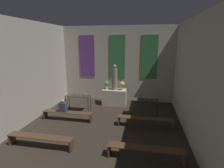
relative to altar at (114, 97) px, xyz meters
name	(u,v)px	position (x,y,z in m)	size (l,w,h in m)	color
wall_back	(117,64)	(0.00, 1.01, 1.92)	(7.32, 0.16, 4.75)	#B2AD9E
wall_left	(9,78)	(-3.60, -4.05, 1.89)	(0.12, 10.25, 4.75)	#B2AD9E
wall_right	(202,86)	(3.60, -4.05, 1.89)	(0.12, 10.25, 4.75)	#B2AD9E
altar	(114,97)	(0.00, 0.00, 0.00)	(1.43, 0.72, 0.97)	#BCB29E
statue	(114,78)	(0.00, 0.00, 1.19)	(0.34, 0.34, 1.52)	gray
flower_vase_left	(107,84)	(-0.46, 0.00, 0.79)	(0.32, 0.32, 0.50)	beige
flower_vase_right	(122,85)	(0.46, 0.00, 0.79)	(0.32, 0.32, 0.50)	beige
candle_rack_left	(78,98)	(-1.82, -1.33, 0.29)	(1.35, 0.51, 1.08)	#332D28
candle_rack_right	(145,102)	(1.82, -1.33, 0.29)	(1.35, 0.51, 1.08)	#332D28
pew_second_left	(40,139)	(-1.89, -4.90, -0.15)	(2.47, 0.36, 0.44)	#4C331E
pew_second_right	(145,150)	(1.89, -4.90, -0.15)	(2.47, 0.36, 0.44)	#4C331E
pew_back_left	(67,114)	(-1.89, -2.60, -0.15)	(2.47, 0.36, 0.44)	#4C331E
pew_back_right	(146,120)	(1.89, -2.60, -0.15)	(2.47, 0.36, 0.44)	#4C331E
person_seated	(63,106)	(-2.10, -2.60, 0.23)	(0.36, 0.24, 0.65)	#383D47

